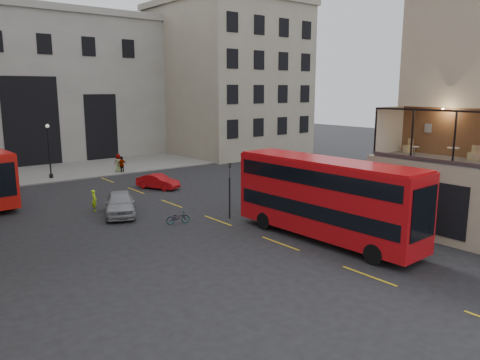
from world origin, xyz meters
TOP-DOWN VIEW (x-y plane):
  - ground at (0.00, 0.00)m, footprint 140.00×140.00m
  - host_frontage at (6.50, 0.00)m, footprint 3.00×11.00m
  - cafe_floor at (6.50, 0.00)m, footprint 3.00×10.00m
  - gateway at (-5.00, 47.99)m, footprint 35.00×10.60m
  - building_right at (20.00, 39.97)m, footprint 16.60×18.60m
  - pavement_far at (-6.00, 38.00)m, footprint 40.00×12.00m
  - traffic_light_near at (-1.00, 12.00)m, footprint 0.16×0.20m
  - street_lamp_b at (-6.00, 34.00)m, footprint 0.36×0.36m
  - bus_near at (0.50, 4.92)m, footprint 3.07×11.87m
  - car_a at (-6.40, 17.44)m, footprint 3.74×5.22m
  - car_b at (-0.09, 23.53)m, footprint 2.85×4.09m
  - bicycle at (-4.42, 13.07)m, footprint 1.61×0.93m
  - cyclist at (-7.40, 19.56)m, footprint 0.52×0.65m
  - pedestrian_c at (0.75, 32.63)m, footprint 1.11×0.65m
  - pedestrian_d at (0.62, 33.19)m, footprint 1.15×1.08m
  - cafe_table_mid at (5.92, 0.48)m, footprint 0.64×0.64m
  - cafe_table_far at (5.53, 2.62)m, footprint 0.55×0.55m
  - cafe_chair_b at (7.15, -0.32)m, footprint 0.44×0.44m
  - cafe_chair_c at (7.27, -0.01)m, footprint 0.47×0.47m
  - cafe_chair_d at (7.41, 4.17)m, footprint 0.53×0.53m

SIDE VIEW (x-z plane):
  - ground at x=0.00m, z-range 0.00..0.00m
  - pavement_far at x=-6.00m, z-range 0.00..0.12m
  - bicycle at x=-4.42m, z-range 0.00..0.80m
  - car_b at x=-0.09m, z-range 0.00..1.28m
  - cyclist at x=-7.40m, z-range 0.00..1.56m
  - car_a at x=-6.40m, z-range 0.00..1.65m
  - pedestrian_c at x=0.75m, z-range 0.00..1.78m
  - pedestrian_d at x=0.62m, z-range 0.00..1.97m
  - host_frontage at x=6.50m, z-range 0.00..4.50m
  - street_lamp_b at x=-6.00m, z-range -0.27..5.06m
  - traffic_light_near at x=-1.00m, z-range 0.52..4.32m
  - bus_near at x=0.50m, z-range 0.29..5.00m
  - cafe_floor at x=6.50m, z-range 4.50..4.60m
  - cafe_chair_c at x=7.27m, z-range 4.43..5.29m
  - cafe_chair_b at x=7.15m, z-range 4.43..5.31m
  - cafe_chair_d at x=7.41m, z-range 4.43..5.31m
  - cafe_table_far at x=5.53m, z-range 4.71..5.40m
  - cafe_table_mid at x=5.92m, z-range 4.73..5.53m
  - gateway at x=-5.00m, z-range 0.39..18.39m
  - building_right at x=20.00m, z-range 0.39..20.39m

